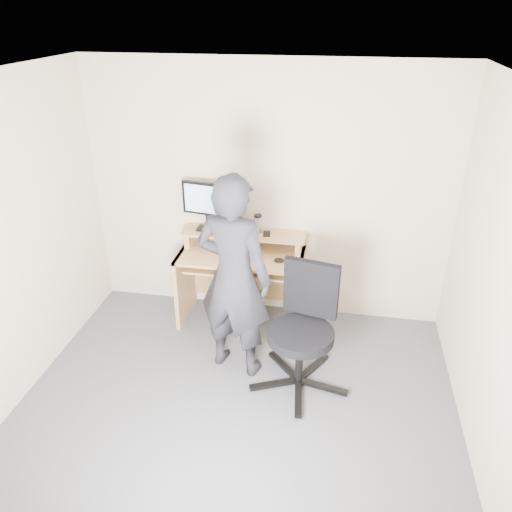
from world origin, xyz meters
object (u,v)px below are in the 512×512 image
(person, at_px, (234,278))
(desk, at_px, (243,269))
(office_chair, at_px, (304,324))
(monitor, at_px, (207,202))

(person, bearing_deg, desk, -68.79)
(office_chair, height_order, person, person)
(monitor, xyz_separation_m, office_chair, (1.04, -0.95, -0.63))
(person, bearing_deg, monitor, -48.03)
(desk, height_order, person, person)
(office_chair, bearing_deg, desk, 140.68)
(monitor, relative_size, person, 0.28)
(desk, distance_m, monitor, 0.74)
(desk, xyz_separation_m, person, (0.09, -0.79, 0.35))
(monitor, distance_m, office_chair, 1.54)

